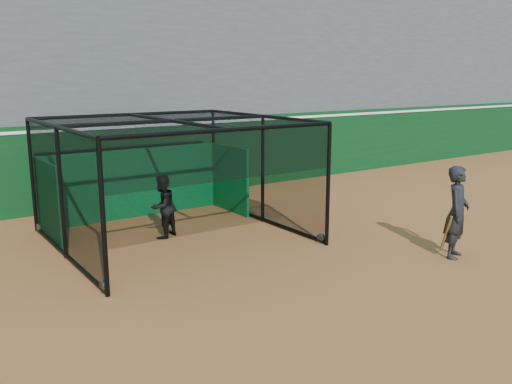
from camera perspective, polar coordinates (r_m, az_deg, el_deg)
ground at (r=10.35m, az=5.00°, el=-9.74°), size 120.00×120.00×0.00m
outfield_wall at (r=17.20m, az=-13.39°, el=3.24°), size 50.00×0.50×2.50m
grandstand at (r=20.58m, az=-17.84°, el=13.32°), size 50.00×7.85×8.95m
batting_cage at (r=13.03m, az=-8.72°, el=1.20°), size 5.32×5.20×2.82m
batter at (r=13.22m, az=-9.84°, el=-1.51°), size 0.94×0.87×1.54m
on_deck_player at (r=12.33m, az=20.40°, el=-2.02°), size 0.86×0.75×2.00m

